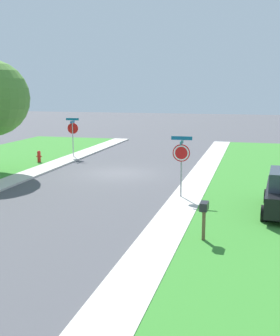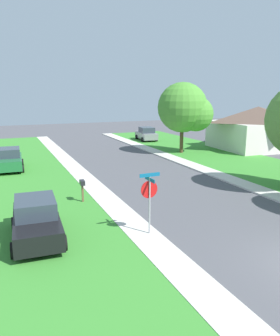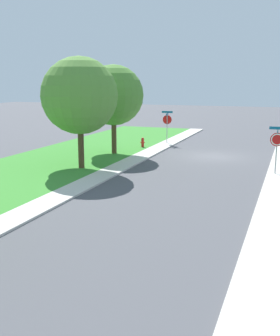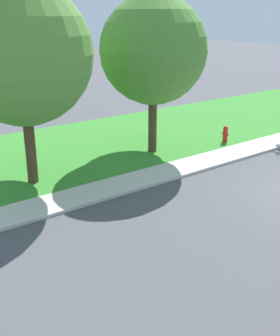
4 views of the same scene
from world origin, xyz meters
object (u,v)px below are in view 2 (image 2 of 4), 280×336
object	(u,v)px
stop_sign_far_corner	(149,193)
car_green_far_down_street	(10,160)
car_grey_behind_trees	(146,134)
house_right_setback	(257,127)
tree_across_left	(186,109)
car_black_driveway_right	(36,220)
mailbox	(82,186)

from	to	relation	value
stop_sign_far_corner	car_green_far_down_street	world-z (taller)	stop_sign_far_corner
car_grey_behind_trees	house_right_setback	size ratio (longest dim) A/B	0.48
house_right_setback	stop_sign_far_corner	bearing A→B (deg)	-141.85
tree_across_left	house_right_setback	xyz separation A→B (m)	(8.71, -0.56, -2.07)
car_black_driveway_right	mailbox	size ratio (longest dim) A/B	3.35
car_grey_behind_trees	mailbox	xyz separation A→B (m)	(-13.36, -21.02, 0.14)
car_green_far_down_street	house_right_setback	xyz separation A→B (m)	(25.32, 0.48, 1.50)
car_green_far_down_street	car_grey_behind_trees	distance (m)	20.02
stop_sign_far_corner	house_right_setback	xyz separation A→B (m)	(20.28, 15.93, 0.49)
car_green_far_down_street	house_right_setback	distance (m)	25.37
stop_sign_far_corner	car_black_driveway_right	bearing A→B (deg)	162.33
car_green_far_down_street	car_black_driveway_right	bearing A→B (deg)	-87.72
car_grey_behind_trees	house_right_setback	bearing A→B (deg)	-50.67
car_green_far_down_street	car_black_driveway_right	world-z (taller)	same
car_grey_behind_trees	mailbox	world-z (taller)	car_grey_behind_trees
car_green_far_down_street	stop_sign_far_corner	bearing A→B (deg)	-71.91
car_grey_behind_trees	house_right_setback	world-z (taller)	house_right_setback
mailbox	car_grey_behind_trees	bearing A→B (deg)	57.56
car_grey_behind_trees	mailbox	size ratio (longest dim) A/B	3.42
house_right_setback	mailbox	world-z (taller)	house_right_setback
car_green_far_down_street	tree_across_left	world-z (taller)	tree_across_left
car_grey_behind_trees	house_right_setback	xyz separation A→B (m)	(8.54, -10.42, 1.50)
stop_sign_far_corner	house_right_setback	size ratio (longest dim) A/B	0.30
stop_sign_far_corner	car_grey_behind_trees	xyz separation A→B (m)	(11.74, 26.35, -1.01)
car_black_driveway_right	tree_across_left	world-z (taller)	tree_across_left
car_grey_behind_trees	car_black_driveway_right	world-z (taller)	same
tree_across_left	house_right_setback	size ratio (longest dim) A/B	0.76
car_green_far_down_street	tree_across_left	distance (m)	17.03
mailbox	house_right_setback	bearing A→B (deg)	25.83
stop_sign_far_corner	car_black_driveway_right	xyz separation A→B (m)	(-4.49, 1.43, -1.01)
house_right_setback	mailbox	distance (m)	24.37
car_grey_behind_trees	car_black_driveway_right	distance (m)	29.74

